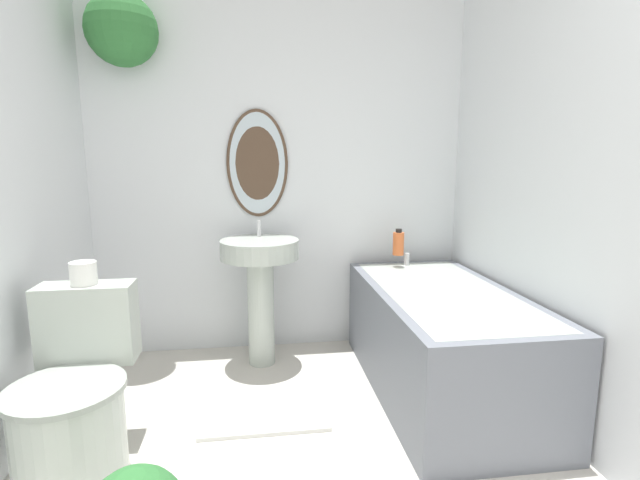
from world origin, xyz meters
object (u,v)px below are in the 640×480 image
Objects in this scene: toilet at (75,404)px; bathtub at (441,339)px; pedestal_sink at (260,275)px; toilet_paper_roll at (83,273)px; shampoo_bottle at (398,243)px.

toilet is 0.51× the size of bathtub.
toilet_paper_roll is (-0.76, -0.71, 0.21)m from pedestal_sink.
pedestal_sink is at bearing 153.01° from bathtub.
shampoo_bottle reaches higher than toilet.
shampoo_bottle is at bearing 31.19° from toilet.
shampoo_bottle is at bearing 25.36° from toilet_paper_roll.
toilet is 1.99m from shampoo_bottle.
toilet_paper_roll is at bearing -137.16° from pedestal_sink.
toilet_paper_roll is at bearing -172.98° from bathtub.
bathtub is 0.72m from shampoo_bottle.
bathtub is (0.97, -0.49, -0.27)m from pedestal_sink.
pedestal_sink is 5.18× the size of shampoo_bottle.
bathtub is at bearing -82.48° from shampoo_bottle.
shampoo_bottle reaches higher than bathtub.
pedestal_sink is 0.91m from shampoo_bottle.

